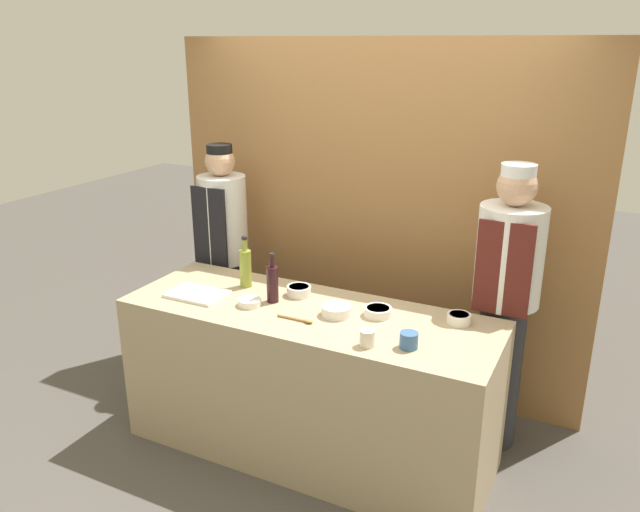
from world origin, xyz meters
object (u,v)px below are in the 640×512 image
object	(u,v)px
sauce_bowl_purple	(336,310)
chef_left	(225,254)
sauce_bowl_orange	(250,302)
chef_right	(505,301)
sauce_bowl_brown	(378,311)
wooden_spoon	(299,319)
bottle_wine	(272,283)
cup_cream	(367,338)
cup_blue	(409,340)
bottle_oil	(245,267)
sauce_bowl_yellow	(459,318)
sauce_bowl_green	(299,290)
cutting_board	(197,294)

from	to	relation	value
sauce_bowl_purple	chef_left	distance (m)	1.29
sauce_bowl_orange	chef_right	distance (m)	1.48
sauce_bowl_brown	wooden_spoon	xyz separation A→B (m)	(-0.36, -0.26, -0.02)
sauce_bowl_purple	bottle_wine	size ratio (longest dim) A/B	0.56
sauce_bowl_brown	chef_right	distance (m)	0.77
bottle_wine	cup_cream	size ratio (longest dim) A/B	3.50
cup_blue	wooden_spoon	distance (m)	0.64
bottle_wine	bottle_oil	xyz separation A→B (m)	(-0.27, 0.13, 0.01)
sauce_bowl_purple	bottle_oil	bearing A→B (deg)	168.32
sauce_bowl_orange	cup_cream	distance (m)	0.82
bottle_oil	cup_blue	xyz separation A→B (m)	(1.17, -0.33, -0.09)
sauce_bowl_orange	sauce_bowl_yellow	bearing A→B (deg)	14.90
bottle_wine	sauce_bowl_green	bearing A→B (deg)	59.02
cup_cream	wooden_spoon	distance (m)	0.46
sauce_bowl_brown	sauce_bowl_yellow	size ratio (longest dim) A/B	1.21
sauce_bowl_brown	chef_right	size ratio (longest dim) A/B	0.09
sauce_bowl_purple	wooden_spoon	bearing A→B (deg)	-133.22
cutting_board	sauce_bowl_brown	bearing A→B (deg)	11.18
sauce_bowl_green	chef_left	distance (m)	0.93
sauce_bowl_green	cutting_board	xyz separation A→B (m)	(-0.55, -0.28, -0.02)
sauce_bowl_brown	sauce_bowl_yellow	world-z (taller)	sauce_bowl_yellow
cup_blue	chef_right	xyz separation A→B (m)	(0.32, 0.77, -0.02)
sauce_bowl_brown	sauce_bowl_purple	bearing A→B (deg)	-155.34
cup_blue	sauce_bowl_yellow	bearing A→B (deg)	69.28
cup_cream	wooden_spoon	xyz separation A→B (m)	(-0.44, 0.10, -0.03)
sauce_bowl_purple	sauce_bowl_green	world-z (taller)	same
sauce_bowl_orange	bottle_oil	bearing A→B (deg)	126.77
sauce_bowl_brown	wooden_spoon	distance (m)	0.44
sauce_bowl_orange	bottle_oil	world-z (taller)	bottle_oil
cup_blue	cutting_board	bearing A→B (deg)	176.85
bottle_oil	sauce_bowl_yellow	bearing A→B (deg)	2.65
sauce_bowl_orange	cup_blue	xyz separation A→B (m)	(0.99, -0.09, 0.02)
sauce_bowl_yellow	chef_right	bearing A→B (deg)	65.17
sauce_bowl_purple	cup_blue	xyz separation A→B (m)	(0.49, -0.19, 0.01)
cutting_board	cup_blue	size ratio (longest dim) A/B	3.70
sauce_bowl_purple	bottle_oil	size ratio (longest dim) A/B	0.52
sauce_bowl_brown	wooden_spoon	bearing A→B (deg)	-144.57
sauce_bowl_green	cutting_board	world-z (taller)	sauce_bowl_green
sauce_bowl_yellow	cup_blue	distance (m)	0.42
cup_blue	chef_right	size ratio (longest dim) A/B	0.05
bottle_oil	cup_blue	world-z (taller)	bottle_oil
cup_blue	sauce_bowl_orange	bearing A→B (deg)	174.76
bottle_wine	wooden_spoon	bearing A→B (deg)	-32.35
sauce_bowl_orange	wooden_spoon	bearing A→B (deg)	-9.41
sauce_bowl_yellow	cup_blue	bearing A→B (deg)	-110.72
sauce_bowl_yellow	cup_cream	bearing A→B (deg)	-126.18
sauce_bowl_purple	sauce_bowl_orange	xyz separation A→B (m)	(-0.51, -0.10, -0.01)
chef_right	bottle_oil	bearing A→B (deg)	-163.74
sauce_bowl_yellow	cup_blue	world-z (taller)	cup_blue
sauce_bowl_green	bottle_oil	size ratio (longest dim) A/B	0.45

